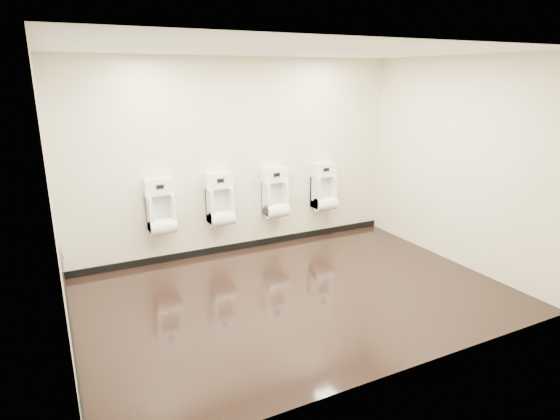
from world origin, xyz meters
The scene contains 14 objects.
ground centered at (0.00, 0.00, 0.00)m, with size 5.00×3.50×0.00m, color black.
ceiling centered at (0.00, 0.00, 2.80)m, with size 5.00×3.50×0.00m, color silver.
back_wall centered at (0.00, 1.75, 1.40)m, with size 5.00×0.02×2.80m, color beige.
front_wall centered at (0.00, -1.75, 1.40)m, with size 5.00×0.02×2.80m, color beige.
left_wall centered at (-2.50, 0.00, 1.40)m, with size 0.02×3.50×2.80m, color beige.
right_wall centered at (2.50, 0.00, 1.40)m, with size 0.02×3.50×2.80m, color beige.
tile_overlay_left centered at (-2.50, 0.00, 1.40)m, with size 0.01×3.50×2.80m, color silver.
skirting_back centered at (0.00, 1.74, 0.05)m, with size 5.00×0.02×0.10m, color black.
skirting_left centered at (-2.49, 0.00, 0.05)m, with size 0.02×3.50×0.10m, color black.
access_panel centered at (-2.48, 1.20, 0.50)m, with size 0.04×0.25×0.25m.
urinal_0 centered at (-1.20, 1.62, 0.80)m, with size 0.40×0.30×0.74m.
urinal_1 centered at (-0.36, 1.62, 0.80)m, with size 0.40×0.30×0.74m.
urinal_2 centered at (0.51, 1.62, 0.80)m, with size 0.40×0.30×0.74m.
urinal_3 centered at (1.37, 1.62, 0.80)m, with size 0.40×0.30×0.74m.
Camera 1 is at (-2.48, -4.49, 2.55)m, focal length 30.00 mm.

